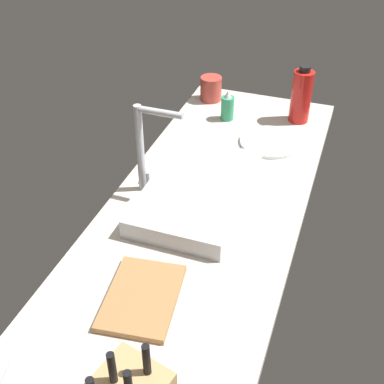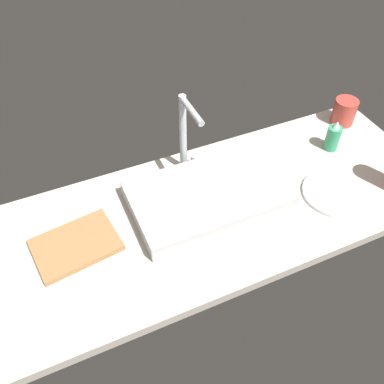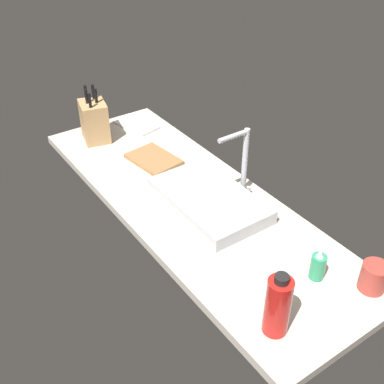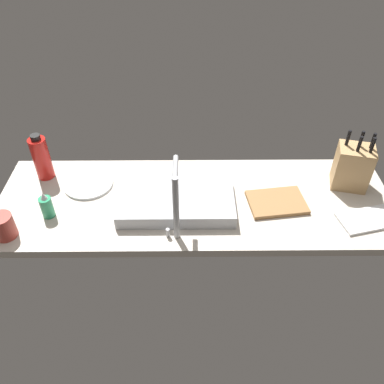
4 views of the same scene
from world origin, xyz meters
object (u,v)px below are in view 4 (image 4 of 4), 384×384
(knife_block, at_px, (352,167))
(soap_bottle, at_px, (47,206))
(cutting_board, at_px, (277,202))
(sink_basin, at_px, (177,200))
(coffee_mug, at_px, (3,226))
(dinner_plate, at_px, (88,184))
(dish_towel, at_px, (367,220))
(faucet, at_px, (175,201))
(water_bottle, at_px, (41,158))

(knife_block, relative_size, soap_bottle, 2.22)
(cutting_board, bearing_deg, knife_block, -159.46)
(sink_basin, height_order, soap_bottle, soap_bottle)
(sink_basin, height_order, coffee_mug, coffee_mug)
(dinner_plate, relative_size, dish_towel, 0.95)
(knife_block, height_order, cutting_board, knife_block)
(soap_bottle, height_order, dish_towel, soap_bottle)
(cutting_board, bearing_deg, faucet, 21.80)
(faucet, relative_size, water_bottle, 1.32)
(soap_bottle, bearing_deg, sink_basin, -173.50)
(sink_basin, relative_size, faucet, 1.64)
(water_bottle, relative_size, dinner_plate, 1.01)
(sink_basin, height_order, knife_block, knife_block)
(faucet, xyz_separation_m, coffee_mug, (0.67, 0.00, -0.12))
(water_bottle, bearing_deg, knife_block, 176.95)
(faucet, distance_m, knife_block, 0.83)
(water_bottle, relative_size, coffee_mug, 2.24)
(faucet, height_order, soap_bottle, faucet)
(faucet, height_order, dinner_plate, faucet)
(soap_bottle, xyz_separation_m, water_bottle, (0.08, -0.27, 0.05))
(cutting_board, height_order, water_bottle, water_bottle)
(soap_bottle, distance_m, coffee_mug, 0.18)
(sink_basin, distance_m, soap_bottle, 0.53)
(faucet, xyz_separation_m, soap_bottle, (0.53, -0.11, -0.12))
(faucet, relative_size, dish_towel, 1.27)
(cutting_board, distance_m, dinner_plate, 0.84)
(cutting_board, distance_m, coffee_mug, 1.11)
(water_bottle, height_order, dinner_plate, water_bottle)
(soap_bottle, height_order, dinner_plate, soap_bottle)
(faucet, xyz_separation_m, cutting_board, (-0.42, -0.17, -0.16))
(dish_towel, bearing_deg, coffee_mug, 2.74)
(soap_bottle, bearing_deg, dish_towel, 178.17)
(knife_block, bearing_deg, sink_basin, 23.32)
(sink_basin, xyz_separation_m, dinner_plate, (0.40, -0.14, -0.02))
(dinner_plate, height_order, coffee_mug, coffee_mug)
(knife_block, height_order, soap_bottle, knife_block)
(faucet, distance_m, water_bottle, 0.72)
(sink_basin, distance_m, faucet, 0.22)
(sink_basin, relative_size, dinner_plate, 2.20)
(cutting_board, relative_size, soap_bottle, 1.98)
(soap_bottle, height_order, water_bottle, water_bottle)
(faucet, xyz_separation_m, dish_towel, (-0.78, -0.06, -0.17))
(faucet, relative_size, coffee_mug, 2.95)
(knife_block, distance_m, coffee_mug, 1.47)
(sink_basin, relative_size, water_bottle, 2.16)
(faucet, bearing_deg, knife_block, -158.76)
(sink_basin, relative_size, cutting_board, 2.02)
(dinner_plate, bearing_deg, soap_bottle, 57.98)
(dinner_plate, bearing_deg, coffee_mug, 49.78)
(cutting_board, distance_m, soap_bottle, 0.96)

